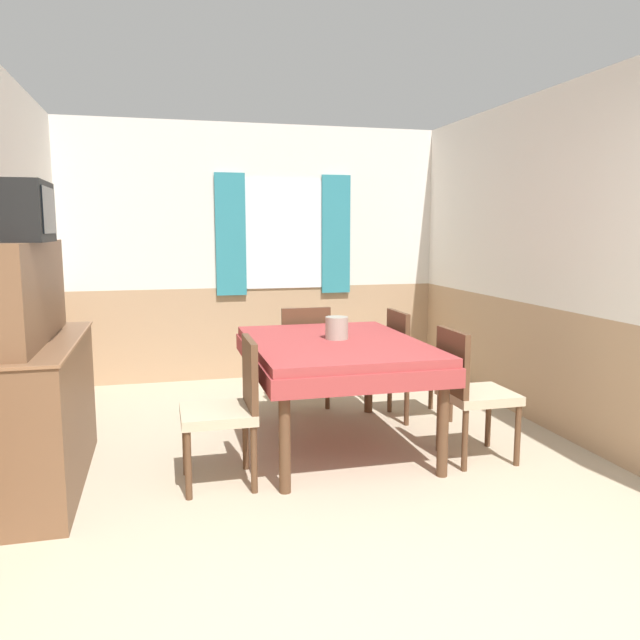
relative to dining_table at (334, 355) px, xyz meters
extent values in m
cube|color=white|center=(-0.21, 2.25, 1.11)|extent=(4.24, 0.05, 1.65)
cube|color=tan|center=(-0.21, 2.25, -0.19)|extent=(4.24, 0.05, 0.95)
cube|color=white|center=(0.08, 2.22, 0.83)|extent=(0.92, 0.01, 1.11)
cube|color=teal|center=(-0.48, 2.20, 0.83)|extent=(0.30, 0.03, 1.23)
cube|color=teal|center=(0.63, 2.20, 0.83)|extent=(0.30, 0.03, 1.23)
cube|color=tan|center=(-2.16, 0.01, -0.19)|extent=(0.05, 4.83, 0.95)
cube|color=white|center=(1.73, 0.01, 1.11)|extent=(0.05, 4.83, 1.65)
cube|color=tan|center=(1.73, 0.01, -0.19)|extent=(0.05, 4.83, 0.95)
cube|color=#9E3838|center=(0.00, 0.00, 0.07)|extent=(1.17, 1.61, 0.06)
cube|color=#9E3838|center=(0.00, 0.00, -0.02)|extent=(1.20, 1.64, 0.12)
cylinder|color=brown|center=(-0.50, -0.72, -0.31)|extent=(0.07, 0.07, 0.71)
cylinder|color=brown|center=(0.50, -0.72, -0.31)|extent=(0.07, 0.07, 0.71)
cylinder|color=brown|center=(-0.50, 0.72, -0.31)|extent=(0.07, 0.07, 0.71)
cylinder|color=brown|center=(0.50, 0.72, -0.31)|extent=(0.07, 0.07, 0.71)
cylinder|color=brown|center=(1.06, -0.30, -0.46)|extent=(0.04, 0.04, 0.41)
cylinder|color=brown|center=(1.06, -0.68, -0.46)|extent=(0.04, 0.04, 0.41)
cylinder|color=brown|center=(0.68, -0.30, -0.46)|extent=(0.04, 0.04, 0.41)
cylinder|color=brown|center=(0.68, -0.68, -0.46)|extent=(0.04, 0.04, 0.41)
cube|color=tan|center=(0.87, -0.49, -0.23)|extent=(0.44, 0.44, 0.06)
cube|color=brown|center=(0.67, -0.49, 0.02)|extent=(0.04, 0.42, 0.42)
cylinder|color=brown|center=(1.06, 0.68, -0.46)|extent=(0.04, 0.04, 0.41)
cylinder|color=brown|center=(1.06, 0.30, -0.46)|extent=(0.04, 0.04, 0.41)
cylinder|color=brown|center=(0.68, 0.68, -0.46)|extent=(0.04, 0.04, 0.41)
cylinder|color=brown|center=(0.68, 0.30, -0.46)|extent=(0.04, 0.04, 0.41)
cube|color=tan|center=(0.87, 0.49, -0.23)|extent=(0.44, 0.44, 0.06)
cube|color=brown|center=(0.67, 0.49, 0.02)|extent=(0.04, 0.42, 0.42)
cylinder|color=brown|center=(-0.19, 1.28, -0.46)|extent=(0.04, 0.04, 0.41)
cylinder|color=brown|center=(0.19, 1.28, -0.46)|extent=(0.04, 0.04, 0.41)
cylinder|color=brown|center=(-0.19, 0.90, -0.46)|extent=(0.04, 0.04, 0.41)
cylinder|color=brown|center=(0.19, 0.90, -0.46)|extent=(0.04, 0.04, 0.41)
cube|color=tan|center=(0.00, 1.09, -0.23)|extent=(0.44, 0.44, 0.06)
cube|color=brown|center=(0.00, 0.89, 0.02)|extent=(0.42, 0.04, 0.42)
cylinder|color=brown|center=(-1.06, -0.68, -0.46)|extent=(0.04, 0.04, 0.41)
cylinder|color=brown|center=(-1.06, -0.30, -0.46)|extent=(0.04, 0.04, 0.41)
cylinder|color=brown|center=(-0.68, -0.68, -0.46)|extent=(0.04, 0.04, 0.41)
cylinder|color=brown|center=(-0.68, -0.30, -0.46)|extent=(0.04, 0.04, 0.41)
cube|color=tan|center=(-0.87, -0.49, -0.23)|extent=(0.44, 0.44, 0.06)
cube|color=brown|center=(-0.67, -0.49, 0.02)|extent=(0.04, 0.42, 0.42)
cube|color=brown|center=(-1.89, -0.25, -0.22)|extent=(0.44, 1.49, 0.89)
cube|color=#8C5F3F|center=(-1.89, -0.25, 0.22)|extent=(0.46, 1.51, 0.02)
cube|color=brown|center=(-1.95, -0.25, 0.52)|extent=(0.24, 1.34, 0.58)
cube|color=black|center=(-1.90, -0.43, 0.98)|extent=(0.28, 0.48, 0.33)
cube|color=black|center=(-1.76, -0.43, 0.98)|extent=(0.01, 0.40, 0.25)
cylinder|color=#A39989|center=(0.03, 0.06, 0.18)|extent=(0.16, 0.16, 0.16)
camera|label=1|loc=(-1.17, -4.17, 0.88)|focal=35.00mm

